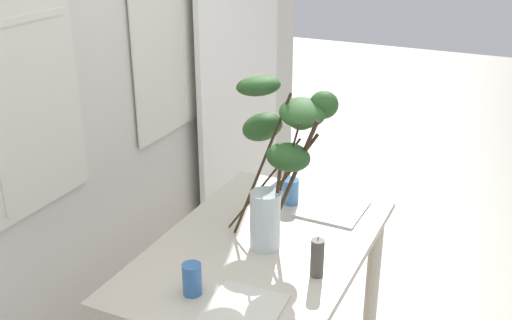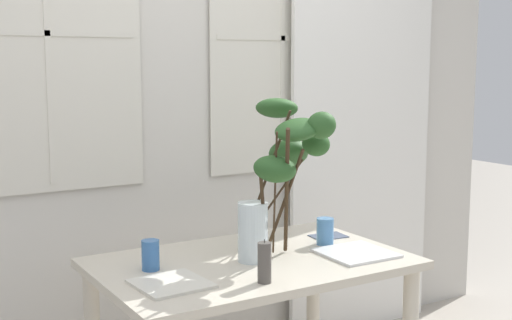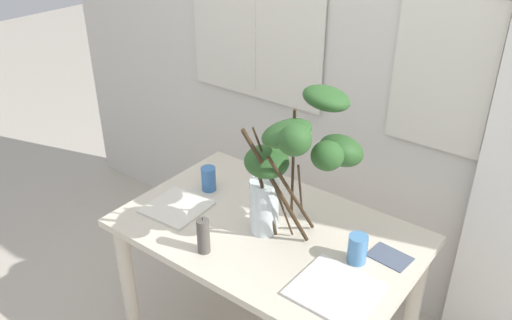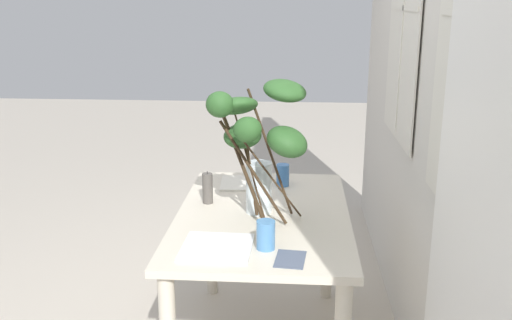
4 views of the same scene
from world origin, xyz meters
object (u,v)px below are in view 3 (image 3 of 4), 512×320
(drinking_glass_blue_left, at_px, (209,179))
(drinking_glass_blue_right, at_px, (357,249))
(vase_with_branches, at_px, (296,159))
(plate_square_right, at_px, (334,289))
(pillar_candle, at_px, (203,236))
(dining_table, at_px, (268,249))
(plate_square_left, at_px, (177,207))

(drinking_glass_blue_left, distance_m, drinking_glass_blue_right, 0.79)
(vase_with_branches, relative_size, plate_square_right, 2.40)
(vase_with_branches, distance_m, drinking_glass_blue_right, 0.41)
(drinking_glass_blue_right, relative_size, pillar_candle, 0.72)
(dining_table, xyz_separation_m, plate_square_left, (-0.40, -0.13, 0.12))
(drinking_glass_blue_right, distance_m, plate_square_left, 0.81)
(plate_square_right, bearing_deg, vase_with_branches, 152.33)
(drinking_glass_blue_right, bearing_deg, pillar_candle, -148.46)
(drinking_glass_blue_left, distance_m, pillar_candle, 0.45)
(dining_table, xyz_separation_m, drinking_glass_blue_right, (0.39, 0.03, 0.17))
(drinking_glass_blue_left, bearing_deg, plate_square_right, -16.43)
(vase_with_branches, height_order, pillar_candle, vase_with_branches)
(pillar_candle, bearing_deg, plate_square_right, 12.63)
(dining_table, distance_m, pillar_candle, 0.35)
(drinking_glass_blue_right, relative_size, plate_square_left, 0.47)
(dining_table, height_order, drinking_glass_blue_left, drinking_glass_blue_left)
(plate_square_left, xyz_separation_m, plate_square_right, (0.81, -0.03, 0.00))
(vase_with_branches, xyz_separation_m, plate_square_right, (0.27, -0.14, -0.37))
(dining_table, height_order, drinking_glass_blue_right, drinking_glass_blue_right)
(drinking_glass_blue_left, height_order, plate_square_left, drinking_glass_blue_left)
(plate_square_right, xyz_separation_m, pillar_candle, (-0.51, -0.11, 0.07))
(dining_table, xyz_separation_m, vase_with_branches, (0.13, -0.02, 0.49))
(plate_square_right, bearing_deg, dining_table, 158.69)
(plate_square_right, bearing_deg, pillar_candle, -167.37)
(vase_with_branches, height_order, plate_square_left, vase_with_branches)
(plate_square_right, height_order, pillar_candle, pillar_candle)
(dining_table, bearing_deg, pillar_candle, -111.65)
(drinking_glass_blue_left, bearing_deg, plate_square_left, -92.34)
(dining_table, bearing_deg, drinking_glass_blue_right, 4.91)
(plate_square_left, bearing_deg, dining_table, 17.22)
(dining_table, relative_size, pillar_candle, 7.70)
(plate_square_left, bearing_deg, plate_square_right, -2.30)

